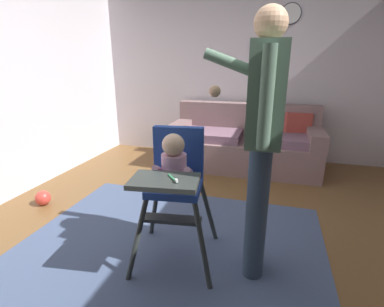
{
  "coord_description": "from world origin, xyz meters",
  "views": [
    {
      "loc": [
        0.47,
        -1.91,
        1.4
      ],
      "look_at": [
        -0.06,
        -0.11,
        0.8
      ],
      "focal_mm": 26.54,
      "sensor_mm": 36.0,
      "label": 1
    }
  ],
  "objects": [
    {
      "name": "toy_ball",
      "position": [
        -1.75,
        0.21,
        0.08
      ],
      "size": [
        0.15,
        0.15,
        0.15
      ],
      "primitive_type": "sphere",
      "color": "#D13D33",
      "rests_on": "ground"
    },
    {
      "name": "area_rug",
      "position": [
        -0.24,
        -0.59,
        0.0
      ],
      "size": [
        2.39,
        2.92,
        0.01
      ],
      "primitive_type": "cube",
      "color": "#435373",
      "rests_on": "ground"
    },
    {
      "name": "ground",
      "position": [
        0.0,
        0.0,
        -0.05
      ],
      "size": [
        5.96,
        6.54,
        0.1
      ],
      "primitive_type": "cube",
      "color": "brown"
    },
    {
      "name": "high_chair",
      "position": [
        -0.15,
        -0.19,
        0.68
      ],
      "size": [
        0.68,
        0.78,
        0.98
      ],
      "rotation": [
        0.0,
        0.0,
        -1.43
      ],
      "color": "#313734",
      "rests_on": "ground"
    },
    {
      "name": "couch",
      "position": [
        0.1,
        1.98,
        0.33
      ],
      "size": [
        2.02,
        0.86,
        0.86
      ],
      "rotation": [
        0.0,
        0.0,
        -1.57
      ],
      "color": "#826565",
      "rests_on": "ground"
    },
    {
      "name": "wall_clock",
      "position": [
        0.57,
        2.46,
        2.04
      ],
      "size": [
        0.27,
        0.04,
        0.27
      ],
      "color": "white"
    },
    {
      "name": "adult_standing",
      "position": [
        0.4,
        -0.16,
        0.97
      ],
      "size": [
        0.53,
        0.5,
        1.71
      ],
      "rotation": [
        0.0,
        0.0,
        -3.08
      ],
      "color": "#374A5F",
      "rests_on": "ground"
    },
    {
      "name": "wall_far",
      "position": [
        0.0,
        2.5,
        1.35
      ],
      "size": [
        5.16,
        0.06,
        2.71
      ],
      "primitive_type": "cube",
      "color": "silver",
      "rests_on": "ground"
    }
  ]
}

